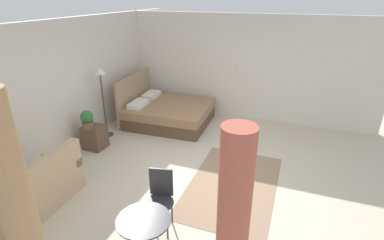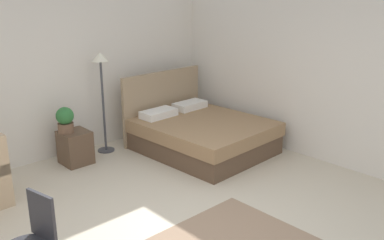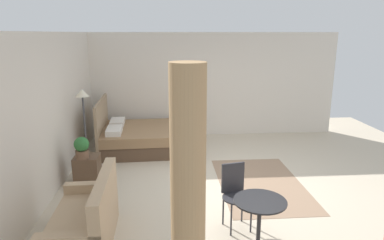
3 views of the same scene
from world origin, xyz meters
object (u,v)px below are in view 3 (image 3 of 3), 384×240
Objects in this scene: bed at (143,137)px; balcony_table at (259,218)px; cafe_chair_near_window at (235,190)px; floor_lamp at (83,109)px; couch at (86,223)px; nightstand at (87,169)px; potted_plant at (82,147)px.

bed is 2.80× the size of balcony_table.
cafe_chair_near_window reaches higher than balcony_table.
cafe_chair_near_window is at bearing -131.53° from floor_lamp.
bed is 1.44× the size of couch.
nightstand is 0.47m from potted_plant.
nightstand is 0.68× the size of balcony_table.
bed is at bearing 21.79° from balcony_table.
cafe_chair_near_window is (-2.22, -2.51, -0.69)m from floor_lamp.
cafe_chair_near_window reaches higher than potted_plant.
couch is 2.01m from cafe_chair_near_window.
nightstand is (1.92, 0.41, -0.05)m from couch.
potted_plant is at bearing 156.92° from nightstand.
bed is 4.12× the size of nightstand.
nightstand is 0.56× the size of cafe_chair_near_window.
potted_plant is at bearing 13.84° from couch.
bed is 3.71m from cafe_chair_near_window.
bed is 1.82m from floor_lamp.
floor_lamp is 3.42m from cafe_chair_near_window.
nightstand is 1.30× the size of potted_plant.
floor_lamp is at bearing 7.26° from potted_plant.
potted_plant is 3.40m from balcony_table.
balcony_table is 0.72m from cafe_chair_near_window.
floor_lamp reaches higher than balcony_table.
bed is 2.31× the size of cafe_chair_near_window.
floor_lamp is at bearing 12.32° from nightstand.
nightstand is at bearing 55.81° from cafe_chair_near_window.
bed is at bearing -7.42° from couch.
nightstand is at bearing 153.43° from bed.
nightstand is 0.31× the size of floor_lamp.
balcony_table is at bearing -100.55° from couch.
couch is at bearing 172.58° from bed.
floor_lamp reaches higher than couch.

